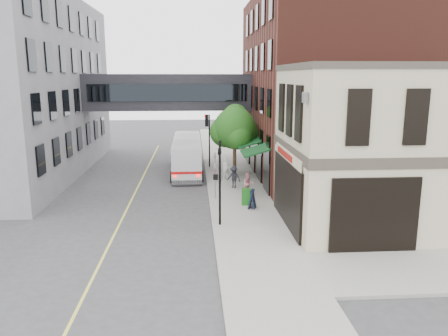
{
  "coord_description": "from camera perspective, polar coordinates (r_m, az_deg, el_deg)",
  "views": [
    {
      "loc": [
        -0.9,
        -19.93,
        7.87
      ],
      "look_at": [
        0.74,
        3.75,
        2.84
      ],
      "focal_mm": 35.0,
      "sensor_mm": 36.0,
      "label": 1
    }
  ],
  "objects": [
    {
      "name": "lane_marking",
      "position": [
        31.22,
        -11.39,
        -2.86
      ],
      "size": [
        0.12,
        40.0,
        0.01
      ],
      "primitive_type": "cube",
      "color": "#D8CC4C",
      "rests_on": "ground"
    },
    {
      "name": "skyway_bridge",
      "position": [
        38.02,
        -7.23,
        9.82
      ],
      "size": [
        14.0,
        3.18,
        3.0
      ],
      "color": "black",
      "rests_on": "ground"
    },
    {
      "name": "pedestrian_b",
      "position": [
        28.77,
        3.16,
        -2.07
      ],
      "size": [
        0.81,
        0.68,
        1.5
      ],
      "primitive_type": "imported",
      "rotation": [
        0.0,
        0.0,
        0.16
      ],
      "color": "pink",
      "rests_on": "sidewalk_main"
    },
    {
      "name": "traffic_signal_far",
      "position": [
        37.23,
        -2.15,
        4.97
      ],
      "size": [
        0.53,
        0.28,
        4.5
      ],
      "color": "black",
      "rests_on": "sidewalk_main"
    },
    {
      "name": "corner_building",
      "position": [
        24.33,
        20.06,
        2.59
      ],
      "size": [
        10.19,
        8.12,
        8.45
      ],
      "color": "#C3B295",
      "rests_on": "ground"
    },
    {
      "name": "newspaper_box",
      "position": [
        26.65,
        2.9,
        -3.76
      ],
      "size": [
        0.59,
        0.54,
        1.01
      ],
      "primitive_type": "cube",
      "rotation": [
        0.0,
        0.0,
        -0.22
      ],
      "color": "#165D15",
      "rests_on": "sidewalk_main"
    },
    {
      "name": "brick_building",
      "position": [
        36.6,
        13.56,
        10.27
      ],
      "size": [
        13.76,
        18.0,
        14.0
      ],
      "color": "#4C2017",
      "rests_on": "ground"
    },
    {
      "name": "pedestrian_a",
      "position": [
        32.93,
        0.25,
        -0.1
      ],
      "size": [
        0.72,
        0.62,
        1.67
      ],
      "primitive_type": "imported",
      "rotation": [
        0.0,
        0.0,
        0.44
      ],
      "color": "silver",
      "rests_on": "sidewalk_main"
    },
    {
      "name": "traffic_signal_near",
      "position": [
        22.51,
        -0.63,
        -0.57
      ],
      "size": [
        0.44,
        0.22,
        4.6
      ],
      "color": "black",
      "rests_on": "sidewalk_main"
    },
    {
      "name": "sandwich_board",
      "position": [
        25.96,
        3.7,
        -4.06
      ],
      "size": [
        0.58,
        0.73,
        1.12
      ],
      "primitive_type": "cube",
      "rotation": [
        0.0,
        0.0,
        -0.33
      ],
      "color": "black",
      "rests_on": "sidewalk_main"
    },
    {
      "name": "street_tree",
      "position": [
        33.53,
        1.37,
        5.19
      ],
      "size": [
        3.8,
        3.2,
        5.6
      ],
      "color": "#382619",
      "rests_on": "sidewalk_main"
    },
    {
      "name": "ground",
      "position": [
        21.45,
        -1.29,
        -9.56
      ],
      "size": [
        120.0,
        120.0,
        0.0
      ],
      "primitive_type": "plane",
      "color": "#38383A",
      "rests_on": "ground"
    },
    {
      "name": "street_sign_pole",
      "position": [
        27.61,
        -1.18,
        -0.45
      ],
      "size": [
        0.08,
        0.75,
        3.0
      ],
      "color": "gray",
      "rests_on": "sidewalk_main"
    },
    {
      "name": "bus",
      "position": [
        36.34,
        -4.84,
        1.89
      ],
      "size": [
        2.51,
        10.17,
        2.73
      ],
      "color": "silver",
      "rests_on": "ground"
    },
    {
      "name": "sidewalk_main",
      "position": [
        34.94,
        0.9,
        -0.92
      ],
      "size": [
        4.0,
        60.0,
        0.15
      ],
      "primitive_type": "cube",
      "color": "gray",
      "rests_on": "ground"
    },
    {
      "name": "pedestrian_c",
      "position": [
        30.47,
        1.29,
        -1.2
      ],
      "size": [
        1.16,
        1.0,
        1.55
      ],
      "primitive_type": "imported",
      "rotation": [
        0.0,
        0.0,
        -0.52
      ],
      "color": "black",
      "rests_on": "sidewalk_main"
    }
  ]
}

